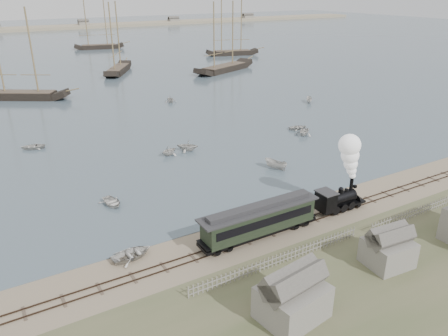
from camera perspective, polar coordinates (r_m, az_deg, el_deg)
ground at (r=50.05m, az=8.40°, el=-6.14°), size 600.00×600.00×0.00m
harbor_water at (r=206.93m, az=-23.31°, el=14.35°), size 600.00×336.00×0.06m
rail_track at (r=48.71m, az=9.87°, el=-7.06°), size 120.00×1.80×0.16m
picket_fence_west at (r=41.93m, az=7.35°, el=-12.35°), size 19.00×0.10×1.20m
picket_fence_east at (r=54.05m, az=23.96°, el=-5.72°), size 15.00×0.10×1.20m
shed_left at (r=36.53m, az=8.77°, el=-18.61°), size 5.00×4.00×4.10m
shed_mid at (r=44.27m, az=20.38°, el=-11.68°), size 4.00×3.50×3.60m
far_spit at (r=286.00m, az=-25.87°, el=15.81°), size 500.00×20.00×1.80m
locomotive at (r=51.20m, az=15.90°, el=-1.16°), size 6.90×2.57×8.60m
passenger_coach at (r=44.74m, az=4.66°, el=-6.66°), size 13.40×2.58×3.25m
beached_dinghy at (r=43.17m, az=-11.95°, el=-10.91°), size 3.25×4.26×0.82m
rowboat_0 at (r=53.16m, az=-14.43°, el=-4.34°), size 3.76×2.92×0.72m
rowboat_1 at (r=66.85m, az=-7.19°, el=2.30°), size 3.35×3.58×1.52m
rowboat_2 at (r=61.72m, az=6.75°, el=0.46°), size 3.68×2.67×1.33m
rowboat_3 at (r=79.82m, az=9.67°, el=5.26°), size 3.05×3.82×0.71m
rowboat_4 at (r=76.53m, az=10.43°, el=4.84°), size 3.93×4.14×1.72m
rowboat_5 at (r=99.11m, az=11.05°, el=8.73°), size 3.16×2.78×1.19m
rowboat_6 at (r=75.44m, az=-23.69°, el=2.60°), size 3.55×4.25×0.76m
rowboat_7 at (r=97.94m, az=-7.02°, el=8.93°), size 3.10×2.71×1.57m
rowboat_8 at (r=68.29m, az=-4.80°, el=2.95°), size 4.30×4.38×1.75m
schooner_2 at (r=108.69m, az=-25.48°, el=13.28°), size 19.44×14.60×20.00m
schooner_3 at (r=134.33m, az=-14.00°, el=16.18°), size 13.94×19.03×20.00m
schooner_4 at (r=133.57m, az=0.07°, el=16.78°), size 24.18×14.40×20.00m
schooner_5 at (r=165.88m, az=1.10°, el=17.95°), size 19.68×9.85×20.00m
schooner_8 at (r=189.84m, az=-16.29°, el=17.71°), size 19.90×8.57×20.00m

